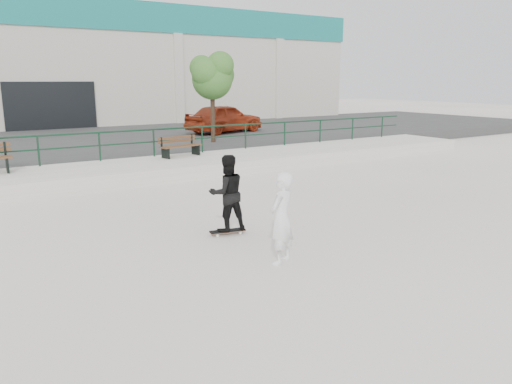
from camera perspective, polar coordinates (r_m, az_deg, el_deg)
ground at (r=9.49m, az=7.41°, el=-7.68°), size 120.00×120.00×0.00m
ledge at (r=17.53m, az=-12.97°, el=2.38°), size 30.00×3.00×0.50m
parking_strip at (r=25.61m, az=-19.55°, el=5.15°), size 60.00×14.00×0.50m
railing at (r=18.61m, az=-14.51°, el=5.98°), size 28.00×0.06×1.03m
commercial_building at (r=39.21m, az=-25.00°, el=13.42°), size 44.20×16.33×8.00m
bench_right at (r=18.80m, az=-8.69°, el=5.17°), size 1.71×0.80×0.76m
tree at (r=22.96m, az=-4.99°, el=13.22°), size 2.27×2.01×4.03m
red_car at (r=27.27m, az=-3.64°, el=8.42°), size 4.79×2.75×1.53m
skateboard at (r=10.90m, az=-3.27°, el=-4.49°), size 0.80×0.35×0.09m
standing_skater at (r=10.68m, az=-3.32°, el=-0.13°), size 0.88×0.73×1.66m
seated_skater at (r=9.02m, az=2.93°, el=-3.03°), size 0.73×0.64×1.69m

